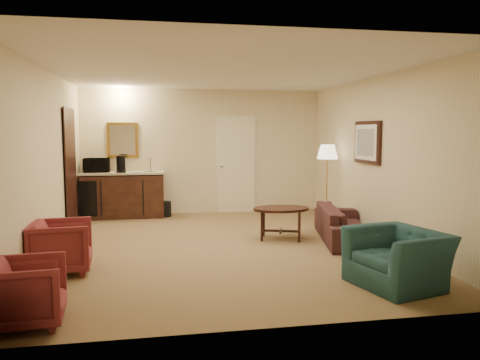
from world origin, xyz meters
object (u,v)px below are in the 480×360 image
object	(u,v)px
teal_armchair	(398,249)
waste_bin	(165,209)
coffee_maker	(121,164)
floor_lamp	(327,183)
rose_chair_near	(61,244)
sofa	(345,218)
coffee_table	(281,223)
microwave	(97,164)
rose_chair_far	(26,289)
wetbar_cabinet	(123,195)

from	to	relation	value
teal_armchair	waste_bin	bearing A→B (deg)	-167.20
teal_armchair	waste_bin	world-z (taller)	teal_armchair
waste_bin	coffee_maker	size ratio (longest dim) A/B	0.94
floor_lamp	waste_bin	world-z (taller)	floor_lamp
teal_armchair	rose_chair_near	bearing A→B (deg)	-122.03
sofa	rose_chair_near	bearing A→B (deg)	115.15
coffee_table	microwave	world-z (taller)	microwave
teal_armchair	rose_chair_far	world-z (taller)	teal_armchair
rose_chair_near	coffee_table	size ratio (longest dim) A/B	0.79
rose_chair_near	coffee_maker	size ratio (longest dim) A/B	2.18
coffee_table	coffee_maker	distance (m)	3.60
wetbar_cabinet	waste_bin	bearing A→B (deg)	-4.83
coffee_maker	microwave	bearing A→B (deg)	156.05
sofa	waste_bin	xyz separation A→B (m)	(-2.77, 2.62, -0.21)
teal_armchair	waste_bin	distance (m)	5.40
teal_armchair	coffee_maker	bearing A→B (deg)	-159.53
wetbar_cabinet	rose_chair_far	size ratio (longest dim) A/B	2.48
coffee_table	rose_chair_near	bearing A→B (deg)	-158.37
coffee_table	teal_armchair	bearing A→B (deg)	-74.25
wetbar_cabinet	teal_armchair	world-z (taller)	wetbar_cabinet
wetbar_cabinet	rose_chair_far	xyz separation A→B (m)	(-0.50, -5.27, -0.13)
wetbar_cabinet	coffee_maker	bearing A→B (deg)	-99.50
coffee_table	floor_lamp	xyz separation A→B (m)	(1.23, 1.23, 0.49)
sofa	coffee_table	world-z (taller)	sofa
rose_chair_near	rose_chair_far	world-z (taller)	rose_chair_near
teal_armchair	microwave	xyz separation A→B (m)	(-3.81, 4.90, 0.66)
floor_lamp	wetbar_cabinet	bearing A→B (deg)	162.68
teal_armchair	coffee_table	bearing A→B (deg)	-178.81
sofa	rose_chair_far	bearing A→B (deg)	133.90
sofa	rose_chair_far	xyz separation A→B (m)	(-4.10, -2.58, -0.03)
coffee_maker	wetbar_cabinet	bearing A→B (deg)	74.39
waste_bin	wetbar_cabinet	bearing A→B (deg)	175.17
sofa	coffee_maker	bearing A→B (deg)	66.35
coffee_table	floor_lamp	bearing A→B (deg)	44.94
rose_chair_near	coffee_maker	world-z (taller)	coffee_maker
sofa	waste_bin	size ratio (longest dim) A/B	5.95
wetbar_cabinet	microwave	bearing A→B (deg)	175.61
microwave	waste_bin	bearing A→B (deg)	-5.43
rose_chair_far	coffee_table	distance (m)	4.22
coffee_maker	sofa	bearing A→B (deg)	-41.51
sofa	teal_armchair	world-z (taller)	teal_armchair
microwave	wetbar_cabinet	bearing A→B (deg)	-5.15
floor_lamp	coffee_maker	size ratio (longest dim) A/B	4.54
sofa	coffee_maker	xyz separation A→B (m)	(-3.62, 2.57, 0.72)
teal_armchair	rose_chair_far	xyz separation A→B (m)	(-3.81, -0.40, -0.09)
rose_chair_near	waste_bin	xyz separation A→B (m)	(1.33, 3.59, -0.20)
wetbar_cabinet	coffee_maker	xyz separation A→B (m)	(-0.02, -0.12, 0.62)
teal_armchair	microwave	distance (m)	6.24
waste_bin	microwave	world-z (taller)	microwave
wetbar_cabinet	sofa	xyz separation A→B (m)	(3.60, -2.69, -0.10)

